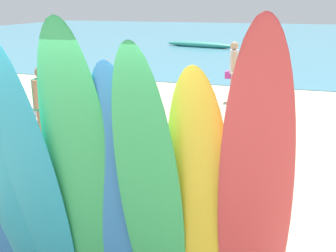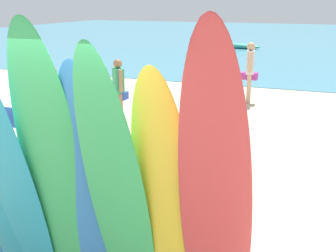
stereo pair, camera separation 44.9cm
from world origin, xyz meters
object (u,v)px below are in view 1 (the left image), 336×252
object	(u,v)px
surfboard_teal_3	(2,176)
surfboard_teal_4	(36,191)
surfboard_green_5	(84,188)
beachgoer_photographing	(107,88)
surfboard_red_9	(253,216)
surfboard_rack	(96,237)
surfboard_yellow_8	(201,222)
distant_boat	(200,45)
surfboard_green_7	(152,209)
beachgoer_by_water	(233,67)
surfboard_blue_6	(120,206)
beachgoer_strolling	(43,101)

from	to	relation	value
surfboard_teal_3	surfboard_teal_4	distance (m)	0.35
surfboard_green_5	beachgoer_photographing	world-z (taller)	surfboard_green_5
surfboard_red_9	beachgoer_photographing	world-z (taller)	surfboard_red_9
surfboard_rack	surfboard_yellow_8	world-z (taller)	surfboard_yellow_8
surfboard_yellow_8	surfboard_rack	bearing A→B (deg)	159.70
beachgoer_photographing	surfboard_yellow_8	bearing A→B (deg)	-10.23
surfboard_rack	surfboard_green_5	size ratio (longest dim) A/B	1.26
surfboard_green_5	distant_boat	bearing A→B (deg)	96.36
surfboard_green_7	surfboard_yellow_8	world-z (taller)	surfboard_green_7
surfboard_yellow_8	surfboard_red_9	distance (m)	0.42
surfboard_green_7	beachgoer_by_water	xyz separation A→B (m)	(-0.71, 9.06, -0.32)
beachgoer_by_water	distant_boat	bearing A→B (deg)	-173.48
surfboard_blue_6	surfboard_red_9	distance (m)	1.07
beachgoer_strolling	surfboard_rack	bearing A→B (deg)	32.11
surfboard_yellow_8	surfboard_green_5	bearing A→B (deg)	-174.63
beachgoer_strolling	distant_boat	bearing A→B (deg)	176.58
surfboard_blue_6	surfboard_teal_4	bearing A→B (deg)	-176.06
surfboard_red_9	beachgoer_by_water	bearing A→B (deg)	95.22
surfboard_green_5	surfboard_teal_3	bearing A→B (deg)	177.65
surfboard_blue_6	beachgoer_strolling	world-z (taller)	surfboard_blue_6
surfboard_green_7	surfboard_yellow_8	distance (m)	0.37
surfboard_rack	distant_boat	xyz separation A→B (m)	(-3.86, 21.92, -0.37)
beachgoer_strolling	surfboard_red_9	bearing A→B (deg)	39.55
surfboard_yellow_8	beachgoer_by_water	xyz separation A→B (m)	(-1.06, 9.00, -0.24)
surfboard_teal_4	beachgoer_by_water	distance (m)	9.05
surfboard_blue_6	surfboard_yellow_8	bearing A→B (deg)	-9.64
surfboard_rack	surfboard_teal_3	size ratio (longest dim) A/B	1.24
surfboard_green_5	surfboard_green_7	xyz separation A→B (m)	(0.58, -0.07, -0.06)
surfboard_green_7	beachgoer_by_water	world-z (taller)	surfboard_green_7
surfboard_red_9	distant_boat	world-z (taller)	surfboard_red_9
surfboard_yellow_8	surfboard_red_9	bearing A→B (deg)	-9.43
surfboard_rack	beachgoer_strolling	xyz separation A→B (m)	(-2.81, 3.50, 0.37)
surfboard_green_5	surfboard_yellow_8	size ratio (longest dim) A/B	1.12
distant_boat	surfboard_rack	bearing A→B (deg)	-80.01
surfboard_green_7	beachgoer_photographing	size ratio (longest dim) A/B	1.75
surfboard_green_7	beachgoer_photographing	bearing A→B (deg)	120.42
surfboard_rack	surfboard_teal_3	xyz separation A→B (m)	(-0.54, -0.57, 0.81)
surfboard_teal_4	surfboard_yellow_8	world-z (taller)	surfboard_teal_4
surfboard_yellow_8	surfboard_red_9	xyz separation A→B (m)	(0.38, -0.10, 0.16)
surfboard_green_5	surfboard_yellow_8	xyz separation A→B (m)	(0.94, -0.00, -0.14)
surfboard_yellow_8	beachgoer_photographing	size ratio (longest dim) A/B	1.62
surfboard_green_5	distant_boat	size ratio (longest dim) A/B	0.60
surfboard_green_5	beachgoer_photographing	size ratio (longest dim) A/B	1.82
surfboard_yellow_8	beachgoer_strolling	world-z (taller)	surfboard_yellow_8
beachgoer_by_water	surfboard_red_9	bearing A→B (deg)	-0.78
beachgoer_by_water	beachgoer_strolling	bearing A→B (deg)	-40.19
surfboard_rack	beachgoer_by_water	size ratio (longest dim) A/B	2.06
surfboard_teal_3	surfboard_teal_4	size ratio (longest dim) A/B	1.05
surfboard_green_7	distant_boat	distance (m)	23.04
surfboard_yellow_8	beachgoer_by_water	distance (m)	9.06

